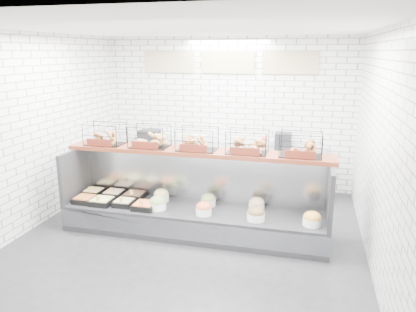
# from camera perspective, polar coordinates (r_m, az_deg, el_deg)

# --- Properties ---
(ground) EXTENTS (5.50, 5.50, 0.00)m
(ground) POSITION_cam_1_polar(r_m,az_deg,el_deg) (6.11, -2.84, -11.83)
(ground) COLOR black
(ground) RESTS_ON ground
(room_shell) EXTENTS (5.02, 5.51, 3.01)m
(room_shell) POSITION_cam_1_polar(r_m,az_deg,el_deg) (6.09, -1.39, 8.36)
(room_shell) COLOR silver
(room_shell) RESTS_ON ground
(display_case) EXTENTS (4.00, 0.90, 1.20)m
(display_case) POSITION_cam_1_polar(r_m,az_deg,el_deg) (6.28, -2.15, -7.78)
(display_case) COLOR black
(display_case) RESTS_ON ground
(bagel_shelf) EXTENTS (4.10, 0.50, 0.40)m
(bagel_shelf) POSITION_cam_1_polar(r_m,az_deg,el_deg) (6.12, -1.56, 1.93)
(bagel_shelf) COLOR #4C1C10
(bagel_shelf) RESTS_ON display_case
(prep_counter) EXTENTS (4.00, 0.60, 1.20)m
(prep_counter) POSITION_cam_1_polar(r_m,az_deg,el_deg) (8.15, 2.11, -1.47)
(prep_counter) COLOR #93969B
(prep_counter) RESTS_ON ground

